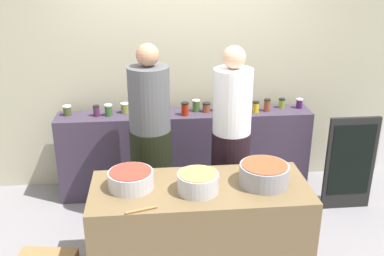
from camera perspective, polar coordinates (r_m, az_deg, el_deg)
name	(u,v)px	position (r m, az deg, el deg)	size (l,w,h in m)	color
ground	(196,250)	(4.14, 0.49, -15.49)	(12.00, 12.00, 0.00)	gray
storefront_wall	(182,52)	(4.85, -1.29, 9.75)	(4.80, 0.12, 3.00)	#B6B193
display_shelf	(185,153)	(4.84, -0.87, -3.21)	(2.70, 0.36, 0.93)	#3C3145
prep_table	(200,231)	(3.65, 1.03, -13.19)	(1.70, 0.70, 0.82)	brown
preserve_jar_0	(67,110)	(4.76, -15.84, 2.20)	(0.09, 0.09, 0.10)	#3C4D27
preserve_jar_1	(96,111)	(4.66, -12.27, 2.19)	(0.07, 0.07, 0.12)	#4D2343
preserve_jar_2	(108,110)	(4.65, -10.75, 2.29)	(0.08, 0.08, 0.12)	#315F2A
preserve_jar_3	(125,108)	(4.70, -8.69, 2.58)	(0.09, 0.09, 0.11)	olive
preserve_jar_4	(154,110)	(4.57, -4.98, 2.38)	(0.08, 0.08, 0.14)	gold
preserve_jar_5	(185,109)	(4.58, -0.92, 2.49)	(0.08, 0.08, 0.14)	#A6230C
preserve_jar_6	(196,106)	(4.70, 0.54, 2.91)	(0.08, 0.08, 0.13)	#385F24
preserve_jar_7	(206,107)	(4.69, 1.88, 2.69)	(0.09, 0.09, 0.10)	brown
preserve_jar_8	(217,105)	(4.71, 3.27, 2.94)	(0.08, 0.08, 0.12)	#304F26
preserve_jar_9	(231,106)	(4.74, 5.04, 2.90)	(0.09, 0.09, 0.11)	brown
preserve_jar_10	(256,107)	(4.71, 8.25, 2.72)	(0.07, 0.07, 0.12)	gold
preserve_jar_11	(267,105)	(4.77, 9.69, 2.94)	(0.07, 0.07, 0.13)	brown
preserve_jar_12	(282,103)	(4.91, 11.54, 3.18)	(0.07, 0.07, 0.11)	olive
preserve_jar_13	(299,103)	(4.94, 13.72, 3.12)	(0.07, 0.07, 0.11)	#3D1551
cooking_pot_left	(131,179)	(3.42, -7.91, -6.61)	(0.35, 0.35, 0.14)	#B7B7BC
cooking_pot_center	(198,182)	(3.33, 0.78, -7.06)	(0.31, 0.31, 0.15)	#B7B7BC
cooking_pot_right	(264,174)	(3.48, 9.29, -5.93)	(0.38, 0.38, 0.17)	gray
wooden_spoon	(141,210)	(3.15, -6.58, -10.48)	(0.02, 0.02, 0.23)	#9E703D
cook_with_tongs	(151,146)	(4.18, -5.34, -2.38)	(0.40, 0.40, 1.78)	black
cook_in_cap	(231,148)	(4.13, 5.05, -2.65)	(0.36, 0.36, 1.77)	black
chalkboard_sign	(350,163)	(4.77, 19.77, -4.34)	(0.51, 0.05, 1.01)	black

